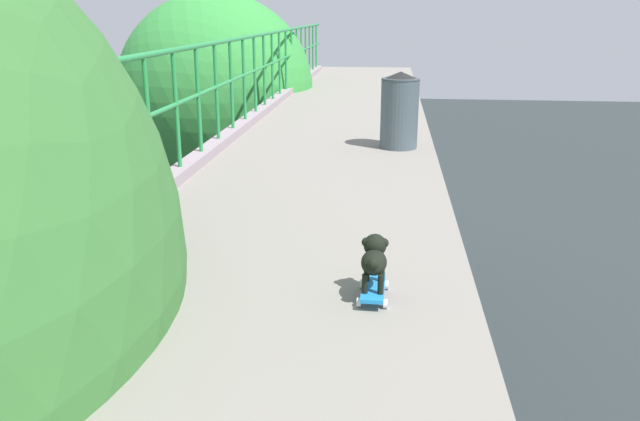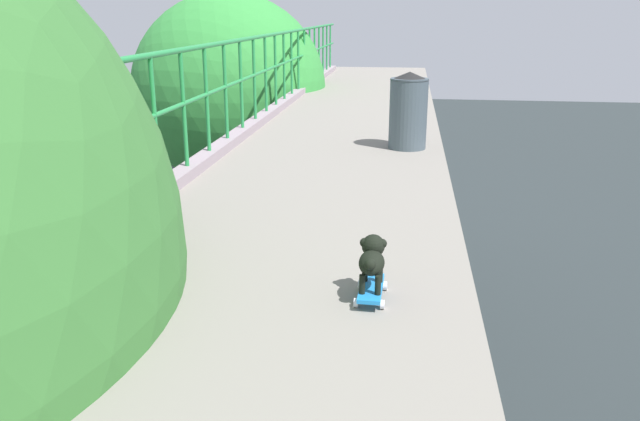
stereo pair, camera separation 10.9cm
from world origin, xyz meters
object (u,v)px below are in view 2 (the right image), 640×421
toy_skateboard (371,289)px  litter_bin (408,110)px  small_dog (372,258)px  city_bus (170,165)px

toy_skateboard → litter_bin: 4.47m
litter_bin → small_dog: bearing=-92.3°
city_bus → litter_bin: size_ratio=12.08×
toy_skateboard → small_dog: (0.00, 0.01, 0.20)m
city_bus → toy_skateboard: size_ratio=27.81×
city_bus → small_dog: small_dog is taller
small_dog → toy_skateboard: bearing=-92.2°
city_bus → toy_skateboard: (9.46, -20.94, 4.46)m
small_dog → litter_bin: bearing=87.7°
toy_skateboard → litter_bin: (0.18, 4.45, 0.42)m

